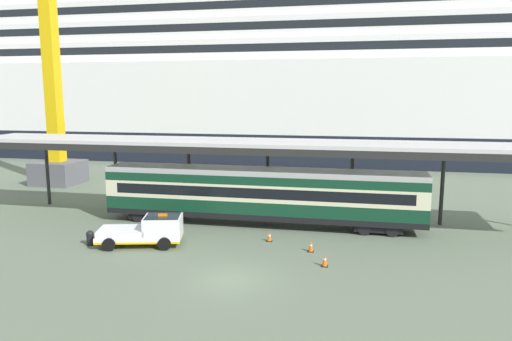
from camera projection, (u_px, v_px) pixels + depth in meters
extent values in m
plane|color=#5D6C59|center=(230.00, 279.00, 23.89)|extent=(400.00, 400.00, 0.00)
cube|color=black|center=(335.00, 141.00, 73.44)|extent=(175.72, 28.56, 4.15)
cube|color=white|center=(336.00, 97.00, 72.33)|extent=(175.72, 28.56, 9.69)
cube|color=white|center=(337.00, 56.00, 71.33)|extent=(161.67, 26.27, 2.84)
cube|color=black|center=(334.00, 46.00, 58.65)|extent=(154.64, 0.12, 1.02)
cube|color=white|center=(338.00, 36.00, 70.87)|extent=(155.20, 25.22, 2.84)
cube|color=black|center=(335.00, 23.00, 58.70)|extent=(148.45, 0.12, 1.02)
cube|color=white|center=(338.00, 17.00, 70.41)|extent=(148.73, 24.17, 2.84)
cube|color=black|center=(335.00, 0.00, 58.76)|extent=(142.27, 0.12, 1.02)
cube|color=silver|center=(262.00, 143.00, 33.48)|extent=(44.68, 5.13, 0.25)
cube|color=#242424|center=(255.00, 152.00, 31.16)|extent=(44.68, 0.20, 0.50)
cylinder|color=#242424|center=(47.00, 171.00, 39.88)|extent=(0.28, 0.28, 5.82)
cylinder|color=#242424|center=(116.00, 173.00, 38.61)|extent=(0.28, 0.28, 5.82)
cylinder|color=#242424|center=(189.00, 176.00, 37.34)|extent=(0.28, 0.28, 5.82)
cylinder|color=#242424|center=(268.00, 179.00, 36.06)|extent=(0.28, 0.28, 5.82)
cylinder|color=#242424|center=(352.00, 182.00, 34.79)|extent=(0.28, 0.28, 5.82)
cylinder|color=#242424|center=(442.00, 185.00, 33.52)|extent=(0.28, 0.28, 5.82)
cube|color=black|center=(261.00, 213.00, 33.82)|extent=(22.83, 2.80, 0.40)
cube|color=#0F3823|center=(261.00, 205.00, 33.71)|extent=(22.83, 2.80, 0.90)
cube|color=beige|center=(261.00, 190.00, 33.54)|extent=(22.83, 2.80, 1.20)
cube|color=black|center=(257.00, 194.00, 32.21)|extent=(21.01, 0.08, 0.72)
cube|color=#0F3823|center=(261.00, 178.00, 33.40)|extent=(22.83, 2.80, 0.60)
cube|color=#ABABAB|center=(261.00, 171.00, 33.32)|extent=(22.83, 2.69, 0.36)
cube|color=black|center=(155.00, 213.00, 35.52)|extent=(3.20, 2.35, 0.50)
cylinder|color=black|center=(137.00, 217.00, 34.57)|extent=(0.84, 0.12, 0.84)
cylinder|color=black|center=(160.00, 218.00, 34.21)|extent=(0.84, 0.12, 0.84)
cube|color=black|center=(378.00, 225.00, 32.24)|extent=(3.20, 2.35, 0.50)
cylinder|color=black|center=(365.00, 229.00, 31.29)|extent=(0.84, 0.12, 0.84)
cylinder|color=black|center=(392.00, 231.00, 30.93)|extent=(0.84, 0.12, 0.84)
cube|color=white|center=(140.00, 236.00, 29.21)|extent=(5.53, 3.20, 0.36)
cube|color=#F2B20C|center=(140.00, 238.00, 29.23)|extent=(5.53, 3.22, 0.12)
cube|color=white|center=(163.00, 225.00, 29.15)|extent=(2.69, 2.42, 1.10)
cube|color=#19232D|center=(163.00, 219.00, 29.09)|extent=(2.46, 2.29, 0.44)
cube|color=orange|center=(163.00, 215.00, 29.05)|extent=(0.59, 0.33, 0.16)
cube|color=white|center=(123.00, 231.00, 29.11)|extent=(3.29, 2.57, 0.36)
cylinder|color=black|center=(169.00, 234.00, 30.29)|extent=(0.84, 0.44, 0.80)
cylinder|color=black|center=(164.00, 244.00, 28.32)|extent=(0.84, 0.44, 0.80)
cylinder|color=black|center=(117.00, 235.00, 30.15)|extent=(0.84, 0.44, 0.80)
cylinder|color=black|center=(109.00, 245.00, 28.18)|extent=(0.84, 0.44, 0.80)
cube|color=black|center=(269.00, 241.00, 30.10)|extent=(0.36, 0.36, 0.04)
cone|color=#EA590F|center=(269.00, 236.00, 30.05)|extent=(0.30, 0.30, 0.63)
cylinder|color=white|center=(269.00, 236.00, 30.04)|extent=(0.17, 0.17, 0.09)
cube|color=black|center=(311.00, 251.00, 28.12)|extent=(0.36, 0.36, 0.04)
cone|color=#EA590F|center=(311.00, 246.00, 28.06)|extent=(0.30, 0.30, 0.66)
cylinder|color=white|center=(311.00, 245.00, 28.06)|extent=(0.17, 0.17, 0.09)
cube|color=black|center=(325.00, 266.00, 25.71)|extent=(0.36, 0.36, 0.04)
cone|color=#EA590F|center=(325.00, 260.00, 25.65)|extent=(0.30, 0.30, 0.68)
cylinder|color=white|center=(325.00, 259.00, 25.64)|extent=(0.17, 0.17, 0.10)
cube|color=#595960|center=(59.00, 173.00, 49.41)|extent=(4.40, 4.40, 2.40)
cube|color=#E5B20C|center=(47.00, 0.00, 46.61)|extent=(1.30, 1.30, 32.55)
cylinder|color=black|center=(90.00, 240.00, 29.27)|extent=(0.44, 0.44, 0.70)
sphere|color=black|center=(90.00, 234.00, 29.22)|extent=(0.48, 0.48, 0.48)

